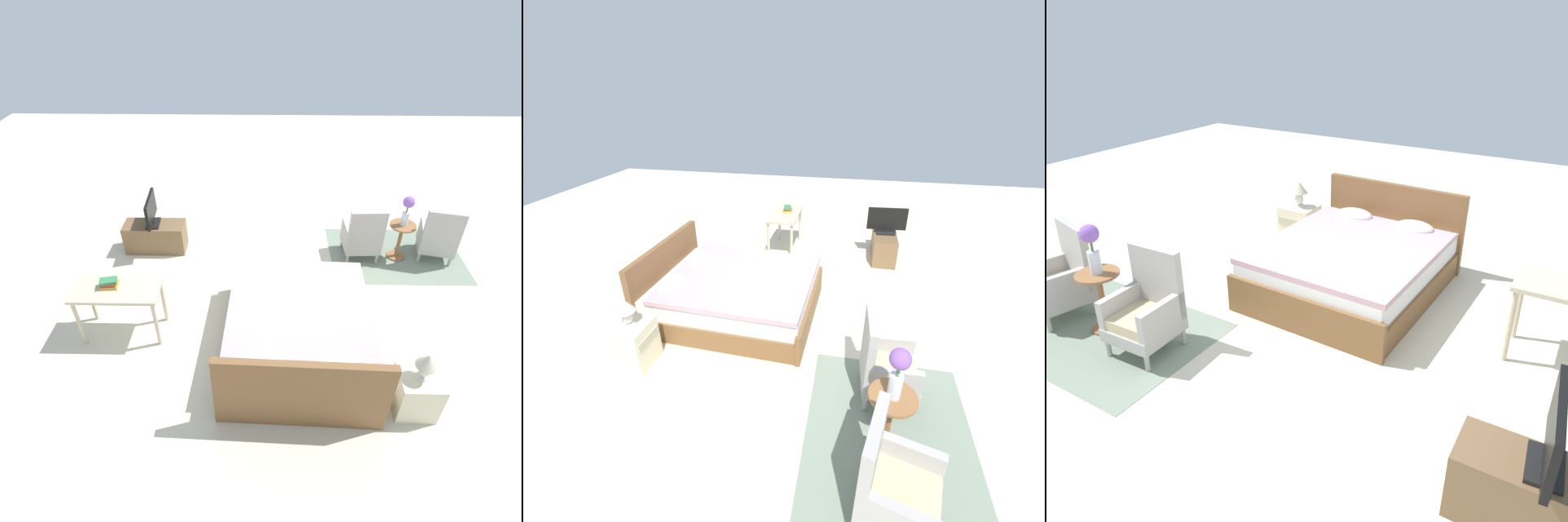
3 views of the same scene
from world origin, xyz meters
TOP-DOWN VIEW (x-y plane):
  - ground_plane at (0.00, 0.00)m, footprint 16.00×16.00m
  - floor_rug at (-1.84, -1.02)m, footprint 2.10×1.50m
  - bed at (-0.15, 0.99)m, footprint 1.81×2.18m
  - armchair_by_window_left at (-2.43, -0.97)m, footprint 0.65×0.65m
  - armchair_by_window_right at (-1.25, -0.96)m, footprint 0.56×0.56m
  - side_table at (-1.84, -0.98)m, footprint 0.40×0.40m
  - flower_vase at (-1.84, -0.98)m, footprint 0.17×0.17m
  - nightstand at (-1.34, 1.75)m, footprint 0.44×0.41m
  - table_lamp at (-1.34, 1.75)m, footprint 0.22×0.22m
  - tv_stand at (2.05, -1.13)m, footprint 0.96×0.40m
  - tv_flatscreen at (2.05, -1.13)m, footprint 0.22×0.68m

SIDE VIEW (x-z plane):
  - ground_plane at x=0.00m, z-range 0.00..0.00m
  - floor_rug at x=-1.84m, z-range 0.00..0.01m
  - tv_stand at x=2.05m, z-range 0.00..0.47m
  - nightstand at x=-1.34m, z-range 0.00..0.53m
  - bed at x=-0.15m, z-range -0.18..0.78m
  - side_table at x=-1.84m, z-range 0.08..0.68m
  - armchair_by_window_left at x=-2.43m, z-range -0.08..0.84m
  - armchair_by_window_right at x=-1.25m, z-range -0.08..0.84m
  - tv_flatscreen at x=2.05m, z-range 0.48..0.95m
  - table_lamp at x=-1.34m, z-range 0.58..0.91m
  - flower_vase at x=-1.84m, z-range 0.66..1.14m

